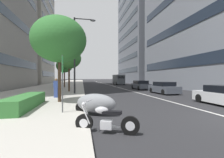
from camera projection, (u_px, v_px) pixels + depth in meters
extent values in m
cube|color=#B2ADA3|center=(60.00, 86.00, 33.84)|extent=(160.00, 9.84, 0.15)
cube|color=silver|center=(108.00, 85.00, 40.88)|extent=(110.00, 0.16, 0.01)
cylinder|color=black|center=(84.00, 123.00, 5.33)|extent=(0.34, 0.61, 0.61)
cylinder|color=silver|center=(84.00, 123.00, 5.33)|extent=(0.23, 0.33, 0.30)
cylinder|color=black|center=(130.00, 126.00, 5.03)|extent=(0.34, 0.61, 0.61)
cylinder|color=silver|center=(130.00, 126.00, 5.03)|extent=(0.23, 0.33, 0.30)
cube|color=silver|center=(107.00, 125.00, 5.18)|extent=(0.38, 0.45, 0.28)
cube|color=black|center=(112.00, 112.00, 5.14)|extent=(0.44, 0.68, 0.10)
ellipsoid|color=#B2B2B7|center=(102.00, 110.00, 5.21)|extent=(0.40, 0.52, 0.24)
cylinder|color=silver|center=(86.00, 114.00, 5.24)|extent=(0.16, 0.31, 0.64)
cylinder|color=silver|center=(87.00, 114.00, 5.38)|extent=(0.16, 0.31, 0.64)
cylinder|color=silver|center=(89.00, 101.00, 5.29)|extent=(0.57, 0.26, 0.04)
sphere|color=silver|center=(84.00, 104.00, 5.33)|extent=(0.14, 0.14, 0.14)
cylinder|color=silver|center=(116.00, 127.00, 5.26)|extent=(0.34, 0.67, 0.16)
ellipsoid|color=gray|center=(96.00, 103.00, 7.71)|extent=(1.72, 2.18, 0.95)
cylinder|color=black|center=(81.00, 108.00, 7.99)|extent=(0.40, 0.57, 0.60)
cylinder|color=black|center=(199.00, 98.00, 11.65)|extent=(0.63, 0.24, 0.62)
cylinder|color=black|center=(219.00, 98.00, 11.92)|extent=(0.63, 0.24, 0.62)
cube|color=#4C515B|center=(164.00, 89.00, 18.06)|extent=(4.19, 2.00, 0.74)
cube|color=black|center=(164.00, 84.00, 17.97)|extent=(2.25, 1.78, 0.47)
cylinder|color=black|center=(151.00, 90.00, 19.20)|extent=(0.63, 0.24, 0.62)
cylinder|color=black|center=(164.00, 90.00, 19.58)|extent=(0.63, 0.24, 0.62)
cylinder|color=black|center=(163.00, 92.00, 16.55)|extent=(0.63, 0.24, 0.62)
cylinder|color=black|center=(177.00, 92.00, 16.93)|extent=(0.63, 0.24, 0.62)
cube|color=#4C515B|center=(141.00, 86.00, 25.07)|extent=(4.70, 1.99, 0.74)
cube|color=black|center=(141.00, 82.00, 25.12)|extent=(2.60, 1.79, 0.50)
cylinder|color=black|center=(133.00, 87.00, 26.45)|extent=(0.63, 0.24, 0.62)
cylinder|color=black|center=(142.00, 87.00, 26.73)|extent=(0.63, 0.24, 0.62)
cylinder|color=black|center=(139.00, 88.00, 23.42)|extent=(0.63, 0.24, 0.62)
cylinder|color=black|center=(150.00, 88.00, 23.70)|extent=(0.63, 0.24, 0.62)
cube|color=#4C5156|center=(119.00, 79.00, 40.89)|extent=(5.59, 2.13, 2.38)
cube|color=black|center=(121.00, 77.00, 38.18)|extent=(0.07, 1.72, 0.56)
cylinder|color=black|center=(114.00, 83.00, 42.56)|extent=(0.72, 0.27, 0.72)
cylinder|color=black|center=(120.00, 83.00, 42.93)|extent=(0.72, 0.27, 0.72)
cylinder|color=black|center=(117.00, 84.00, 38.86)|extent=(0.72, 0.27, 0.72)
cylinder|color=black|center=(124.00, 84.00, 39.23)|extent=(0.72, 0.27, 0.72)
cylinder|color=#47494C|center=(62.00, 84.00, 7.61)|extent=(0.06, 0.06, 2.80)
cube|color=#1E8C33|center=(63.00, 60.00, 7.60)|extent=(0.32, 0.02, 0.40)
cube|color=#1E8C33|center=(63.00, 69.00, 7.60)|extent=(0.32, 0.02, 0.40)
cylinder|color=#232326|center=(75.00, 56.00, 16.71)|extent=(0.18, 0.18, 8.13)
cylinder|color=#232326|center=(84.00, 19.00, 16.86)|extent=(0.10, 1.96, 0.10)
ellipsoid|color=slate|center=(93.00, 20.00, 17.05)|extent=(0.44, 0.60, 0.20)
cube|color=#194C99|center=(74.00, 50.00, 16.37)|extent=(0.56, 0.03, 1.10)
cube|color=#194C99|center=(75.00, 52.00, 17.05)|extent=(0.56, 0.03, 1.10)
cube|color=#337033|center=(25.00, 102.00, 8.75)|extent=(4.76, 1.10, 0.69)
cylinder|color=#473323|center=(59.00, 81.00, 10.97)|extent=(0.22, 0.22, 2.95)
ellipsoid|color=#2D6B2D|center=(59.00, 40.00, 10.94)|extent=(3.77, 3.77, 3.20)
cylinder|color=#473323|center=(69.00, 79.00, 19.33)|extent=(0.22, 0.22, 2.96)
ellipsoid|color=#387A33|center=(69.00, 58.00, 19.31)|extent=(2.97, 2.97, 2.53)
cylinder|color=#473323|center=(64.00, 79.00, 28.13)|extent=(0.22, 0.22, 2.76)
ellipsoid|color=#2D6B2D|center=(64.00, 66.00, 28.11)|extent=(2.90, 2.90, 2.47)
cube|color=#33478C|center=(56.00, 93.00, 13.35)|extent=(0.31, 0.37, 0.84)
cube|color=#33478C|center=(56.00, 84.00, 13.35)|extent=(0.35, 0.45, 0.58)
sphere|color=#8C6647|center=(56.00, 80.00, 13.34)|extent=(0.23, 0.23, 0.23)
cube|color=#232D3D|center=(181.00, 63.00, 24.27)|extent=(25.72, 0.08, 1.50)
cube|color=#232D3D|center=(181.00, 26.00, 24.22)|extent=(25.72, 0.08, 1.50)
cube|color=slate|center=(150.00, 7.00, 55.75)|extent=(24.77, 17.41, 53.93)
cube|color=#2D3842|center=(126.00, 71.00, 54.31)|extent=(22.29, 0.08, 1.50)
cube|color=#2D3842|center=(126.00, 58.00, 54.27)|extent=(22.29, 0.08, 1.50)
cube|color=#2D3842|center=(126.00, 46.00, 54.23)|extent=(22.29, 0.08, 1.50)
cube|color=#2D3842|center=(126.00, 34.00, 54.20)|extent=(22.29, 0.08, 1.50)
cube|color=#2D3842|center=(126.00, 22.00, 54.16)|extent=(22.29, 0.08, 1.50)
cube|color=#2D3842|center=(126.00, 10.00, 54.12)|extent=(22.29, 0.08, 1.50)
cube|color=#384756|center=(11.00, 61.00, 23.35)|extent=(26.35, 0.08, 1.50)
cube|color=#384756|center=(10.00, 16.00, 23.30)|extent=(26.35, 0.08, 1.50)
cube|color=#B7B2A3|center=(24.00, 24.00, 49.51)|extent=(20.23, 14.87, 37.51)
cube|color=#384756|center=(49.00, 74.00, 51.06)|extent=(18.21, 0.08, 1.50)
cube|color=#384756|center=(49.00, 62.00, 51.02)|extent=(18.21, 0.08, 1.50)
cube|color=#384756|center=(49.00, 49.00, 50.99)|extent=(18.21, 0.08, 1.50)
cube|color=#384756|center=(49.00, 37.00, 50.95)|extent=(18.21, 0.08, 1.50)
cube|color=#384756|center=(49.00, 25.00, 50.92)|extent=(18.21, 0.08, 1.50)
cube|color=#384756|center=(49.00, 12.00, 50.88)|extent=(18.21, 0.08, 1.50)
cube|color=#384756|center=(49.00, 0.00, 50.84)|extent=(18.21, 0.08, 1.50)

